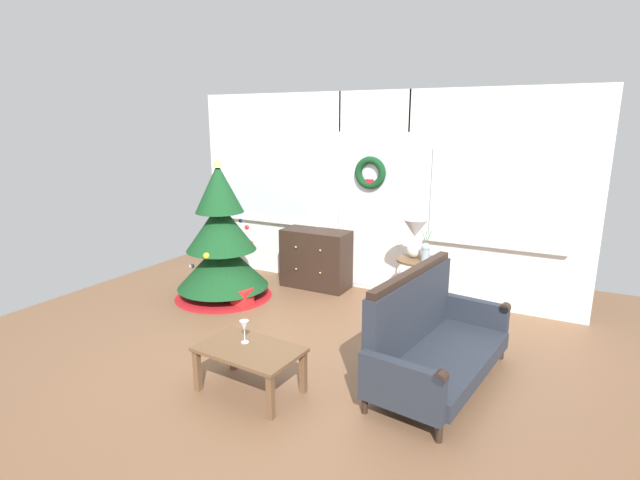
{
  "coord_description": "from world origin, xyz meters",
  "views": [
    {
      "loc": [
        2.3,
        -3.7,
        2.18
      ],
      "look_at": [
        0.05,
        0.55,
        1.0
      ],
      "focal_mm": 27.25,
      "sensor_mm": 36.0,
      "label": 1
    }
  ],
  "objects": [
    {
      "name": "table_lamp",
      "position": [
        0.77,
        1.47,
        0.96
      ],
      "size": [
        0.28,
        0.28,
        0.44
      ],
      "color": "silver",
      "rests_on": "side_table"
    },
    {
      "name": "wine_glass",
      "position": [
        0.01,
        -0.71,
        0.53
      ],
      "size": [
        0.08,
        0.08,
        0.2
      ],
      "color": "silver",
      "rests_on": "coffee_table"
    },
    {
      "name": "dresser_cabinet",
      "position": [
        -0.67,
        1.79,
        0.39
      ],
      "size": [
        0.9,
        0.45,
        0.78
      ],
      "color": "black",
      "rests_on": "ground"
    },
    {
      "name": "coffee_table",
      "position": [
        0.1,
        -0.77,
        0.33
      ],
      "size": [
        0.87,
        0.58,
        0.39
      ],
      "color": "brown",
      "rests_on": "ground"
    },
    {
      "name": "back_wall_with_door",
      "position": [
        0.0,
        2.08,
        1.28
      ],
      "size": [
        5.2,
        0.19,
        2.55
      ],
      "color": "white",
      "rests_on": "ground"
    },
    {
      "name": "gift_box",
      "position": [
        -1.12,
        0.75,
        0.11
      ],
      "size": [
        0.22,
        0.19,
        0.22
      ],
      "primitive_type": "cube",
      "color": "red",
      "rests_on": "ground"
    },
    {
      "name": "christmas_tree",
      "position": [
        -1.53,
        0.91,
        0.66
      ],
      "size": [
        1.23,
        1.23,
        1.76
      ],
      "color": "#4C331E",
      "rests_on": "ground"
    },
    {
      "name": "ground_plane",
      "position": [
        0.0,
        0.0,
        0.0
      ],
      "size": [
        6.76,
        6.76,
        0.0
      ],
      "primitive_type": "plane",
      "color": "brown"
    },
    {
      "name": "settee_sofa",
      "position": [
        1.35,
        0.11,
        0.38
      ],
      "size": [
        0.91,
        1.7,
        0.96
      ],
      "color": "black",
      "rests_on": "ground"
    },
    {
      "name": "side_table",
      "position": [
        0.83,
        1.43,
        0.48
      ],
      "size": [
        0.5,
        0.48,
        0.68
      ],
      "color": "brown",
      "rests_on": "ground"
    },
    {
      "name": "flower_vase",
      "position": [
        0.93,
        1.37,
        0.8
      ],
      "size": [
        0.11,
        0.1,
        0.35
      ],
      "color": "#99ADBC",
      "rests_on": "side_table"
    }
  ]
}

